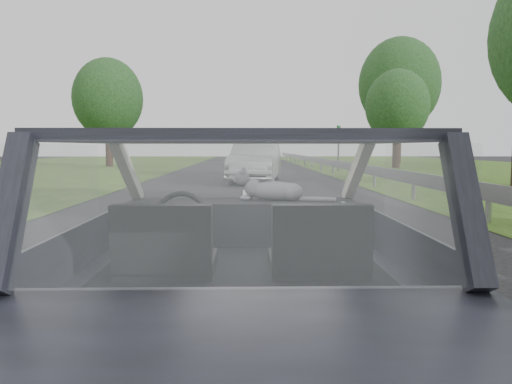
{
  "coord_description": "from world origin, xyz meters",
  "views": [
    {
      "loc": [
        0.02,
        -2.87,
        1.38
      ],
      "look_at": [
        0.09,
        0.54,
        1.07
      ],
      "focal_mm": 35.0,
      "sensor_mm": 36.0,
      "label": 1
    }
  ],
  "objects_px": {
    "other_car": "(256,162)",
    "highway_sign": "(338,149)",
    "subject_car": "(243,259)",
    "cat": "(275,190)"
  },
  "relations": [
    {
      "from": "subject_car",
      "to": "cat",
      "type": "height_order",
      "value": "subject_car"
    },
    {
      "from": "cat",
      "to": "other_car",
      "type": "relative_size",
      "value": 0.11
    },
    {
      "from": "subject_car",
      "to": "cat",
      "type": "xyz_separation_m",
      "value": [
        0.22,
        0.63,
        0.35
      ]
    },
    {
      "from": "other_car",
      "to": "highway_sign",
      "type": "xyz_separation_m",
      "value": [
        4.83,
        8.53,
        0.49
      ]
    },
    {
      "from": "subject_car",
      "to": "highway_sign",
      "type": "xyz_separation_m",
      "value": [
        5.24,
        25.07,
        0.56
      ]
    },
    {
      "from": "other_car",
      "to": "highway_sign",
      "type": "relative_size",
      "value": 1.88
    },
    {
      "from": "cat",
      "to": "other_car",
      "type": "height_order",
      "value": "other_car"
    },
    {
      "from": "subject_car",
      "to": "other_car",
      "type": "bearing_deg",
      "value": 88.58
    },
    {
      "from": "subject_car",
      "to": "cat",
      "type": "distance_m",
      "value": 0.75
    },
    {
      "from": "highway_sign",
      "to": "subject_car",
      "type": "bearing_deg",
      "value": -81.68
    }
  ]
}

